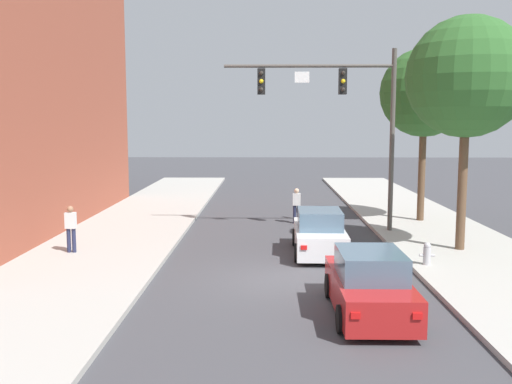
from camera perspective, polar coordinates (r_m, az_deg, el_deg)
The scene contains 11 objects.
ground_plane at distance 17.26m, azimuth 3.05°, elevation -8.72°, with size 120.00×120.00×0.00m, color #424247.
sidewalk_left at distance 18.20m, azimuth -18.07°, elevation -7.98°, with size 5.00×60.00×0.15m, color #B2AFA8.
sidewalk_right at distance 18.64m, azimuth 23.66°, elevation -7.88°, with size 5.00×60.00×0.15m, color #B2AFA8.
traffic_signal_mast at distance 24.00m, azimuth 8.79°, elevation 8.56°, with size 7.04×0.38×7.50m.
car_lead_white at distance 20.47m, azimuth 6.34°, elevation -4.17°, with size 1.91×4.27×1.60m.
car_following_red at distance 14.32m, azimuth 11.21°, elevation -9.14°, with size 1.85×4.25×1.60m.
pedestrian_sidewalk_left_walker at distance 20.90m, azimuth -18.00°, elevation -3.30°, with size 0.36×0.22×1.64m.
pedestrian_crossing_road at distance 26.46m, azimuth 4.07°, elevation -1.20°, with size 0.36×0.22×1.64m.
fire_hydrant at distance 19.08m, azimuth 16.70°, elevation -5.91°, with size 0.48×0.24×0.72m.
street_tree_nearest at distance 21.40m, azimuth 20.32°, elevation 10.65°, with size 4.20×4.20×8.17m.
street_tree_second at distance 27.29m, azimuth 16.47°, elevation 9.44°, with size 4.01×4.01×7.86m.
Camera 1 is at (-0.62, -16.60, 4.66)m, focal length 40.08 mm.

